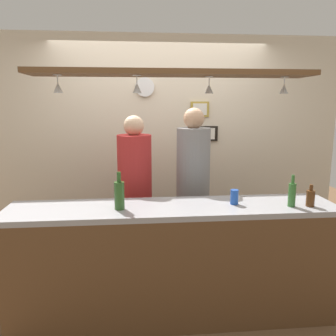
{
  "coord_description": "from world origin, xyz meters",
  "views": [
    {
      "loc": [
        -0.3,
        -3.0,
        1.81
      ],
      "look_at": [
        0.0,
        0.1,
        1.22
      ],
      "focal_mm": 36.36,
      "sensor_mm": 36.0,
      "label": 1
    }
  ],
  "objects_px": {
    "person_left_red_shirt": "(135,183)",
    "picture_frame_upper_small": "(200,109)",
    "picture_frame_lower_pair": "(205,134)",
    "wall_clock": "(145,87)",
    "bottle_beer_brown_stubby": "(310,198)",
    "drink_can": "(234,197)",
    "bottle_beer_green_import": "(292,194)",
    "person_right_grey_shirt": "(193,177)",
    "bottle_champagne_green": "(119,195)"
  },
  "relations": [
    {
      "from": "bottle_beer_green_import",
      "to": "bottle_beer_brown_stubby",
      "type": "bearing_deg",
      "value": -4.05
    },
    {
      "from": "person_left_red_shirt",
      "to": "bottle_beer_green_import",
      "type": "distance_m",
      "value": 1.5
    },
    {
      "from": "bottle_champagne_green",
      "to": "picture_frame_lower_pair",
      "type": "bearing_deg",
      "value": 56.03
    },
    {
      "from": "wall_clock",
      "to": "picture_frame_lower_pair",
      "type": "bearing_deg",
      "value": 0.49
    },
    {
      "from": "drink_can",
      "to": "picture_frame_lower_pair",
      "type": "height_order",
      "value": "picture_frame_lower_pair"
    },
    {
      "from": "bottle_beer_brown_stubby",
      "to": "wall_clock",
      "type": "bearing_deg",
      "value": 130.31
    },
    {
      "from": "wall_clock",
      "to": "person_right_grey_shirt",
      "type": "bearing_deg",
      "value": -56.86
    },
    {
      "from": "drink_can",
      "to": "wall_clock",
      "type": "bearing_deg",
      "value": 116.21
    },
    {
      "from": "person_left_red_shirt",
      "to": "bottle_beer_brown_stubby",
      "type": "distance_m",
      "value": 1.63
    },
    {
      "from": "person_right_grey_shirt",
      "to": "bottle_champagne_green",
      "type": "distance_m",
      "value": 1.03
    },
    {
      "from": "bottle_beer_brown_stubby",
      "to": "bottle_beer_green_import",
      "type": "bearing_deg",
      "value": 175.95
    },
    {
      "from": "drink_can",
      "to": "picture_frame_lower_pair",
      "type": "xyz_separation_m",
      "value": [
        0.04,
        1.41,
        0.4
      ]
    },
    {
      "from": "picture_frame_lower_pair",
      "to": "picture_frame_upper_small",
      "type": "distance_m",
      "value": 0.3
    },
    {
      "from": "person_left_red_shirt",
      "to": "drink_can",
      "type": "relative_size",
      "value": 13.89
    },
    {
      "from": "bottle_beer_brown_stubby",
      "to": "bottle_champagne_green",
      "type": "xyz_separation_m",
      "value": [
        -1.54,
        0.07,
        0.05
      ]
    },
    {
      "from": "bottle_champagne_green",
      "to": "person_left_red_shirt",
      "type": "bearing_deg",
      "value": 80.82
    },
    {
      "from": "bottle_champagne_green",
      "to": "picture_frame_lower_pair",
      "type": "distance_m",
      "value": 1.78
    },
    {
      "from": "picture_frame_lower_pair",
      "to": "wall_clock",
      "type": "relative_size",
      "value": 1.36
    },
    {
      "from": "picture_frame_upper_small",
      "to": "bottle_beer_green_import",
      "type": "bearing_deg",
      "value": -72.38
    },
    {
      "from": "bottle_beer_brown_stubby",
      "to": "picture_frame_upper_small",
      "type": "bearing_deg",
      "value": 112.58
    },
    {
      "from": "person_left_red_shirt",
      "to": "picture_frame_upper_small",
      "type": "distance_m",
      "value": 1.28
    },
    {
      "from": "person_left_red_shirt",
      "to": "bottle_champagne_green",
      "type": "xyz_separation_m",
      "value": [
        -0.12,
        -0.74,
        0.08
      ]
    },
    {
      "from": "person_right_grey_shirt",
      "to": "bottle_champagne_green",
      "type": "bearing_deg",
      "value": -133.83
    },
    {
      "from": "drink_can",
      "to": "picture_frame_upper_small",
      "type": "distance_m",
      "value": 1.57
    },
    {
      "from": "person_right_grey_shirt",
      "to": "picture_frame_lower_pair",
      "type": "distance_m",
      "value": 0.85
    },
    {
      "from": "person_left_red_shirt",
      "to": "bottle_champagne_green",
      "type": "bearing_deg",
      "value": -99.18
    },
    {
      "from": "person_right_grey_shirt",
      "to": "bottle_beer_brown_stubby",
      "type": "distance_m",
      "value": 1.16
    },
    {
      "from": "drink_can",
      "to": "picture_frame_upper_small",
      "type": "relative_size",
      "value": 0.55
    },
    {
      "from": "person_left_red_shirt",
      "to": "picture_frame_upper_small",
      "type": "height_order",
      "value": "picture_frame_upper_small"
    },
    {
      "from": "bottle_beer_brown_stubby",
      "to": "bottle_champagne_green",
      "type": "bearing_deg",
      "value": 177.41
    },
    {
      "from": "bottle_beer_brown_stubby",
      "to": "bottle_champagne_green",
      "type": "distance_m",
      "value": 1.54
    },
    {
      "from": "person_left_red_shirt",
      "to": "drink_can",
      "type": "distance_m",
      "value": 1.08
    },
    {
      "from": "person_left_red_shirt",
      "to": "drink_can",
      "type": "height_order",
      "value": "person_left_red_shirt"
    },
    {
      "from": "picture_frame_upper_small",
      "to": "person_left_red_shirt",
      "type": "bearing_deg",
      "value": -137.83
    },
    {
      "from": "bottle_beer_green_import",
      "to": "wall_clock",
      "type": "xyz_separation_m",
      "value": [
        -1.13,
        1.5,
        0.91
      ]
    },
    {
      "from": "bottle_champagne_green",
      "to": "picture_frame_upper_small",
      "type": "distance_m",
      "value": 1.82
    },
    {
      "from": "bottle_beer_brown_stubby",
      "to": "drink_can",
      "type": "height_order",
      "value": "bottle_beer_brown_stubby"
    },
    {
      "from": "bottle_beer_green_import",
      "to": "picture_frame_lower_pair",
      "type": "xyz_separation_m",
      "value": [
        -0.41,
        1.51,
        0.36
      ]
    },
    {
      "from": "bottle_beer_green_import",
      "to": "person_right_grey_shirt",
      "type": "bearing_deg",
      "value": 130.06
    },
    {
      "from": "person_left_red_shirt",
      "to": "bottle_beer_brown_stubby",
      "type": "height_order",
      "value": "person_left_red_shirt"
    },
    {
      "from": "wall_clock",
      "to": "picture_frame_upper_small",
      "type": "bearing_deg",
      "value": 0.55
    },
    {
      "from": "bottle_champagne_green",
      "to": "drink_can",
      "type": "height_order",
      "value": "bottle_champagne_green"
    },
    {
      "from": "bottle_beer_brown_stubby",
      "to": "picture_frame_lower_pair",
      "type": "height_order",
      "value": "picture_frame_lower_pair"
    },
    {
      "from": "person_left_red_shirt",
      "to": "bottle_beer_green_import",
      "type": "height_order",
      "value": "person_left_red_shirt"
    },
    {
      "from": "drink_can",
      "to": "wall_clock",
      "type": "height_order",
      "value": "wall_clock"
    },
    {
      "from": "picture_frame_upper_small",
      "to": "wall_clock",
      "type": "relative_size",
      "value": 1.0
    },
    {
      "from": "picture_frame_lower_pair",
      "to": "bottle_beer_brown_stubby",
      "type": "bearing_deg",
      "value": -69.84
    },
    {
      "from": "person_right_grey_shirt",
      "to": "bottle_beer_brown_stubby",
      "type": "bearing_deg",
      "value": -44.49
    },
    {
      "from": "person_left_red_shirt",
      "to": "picture_frame_upper_small",
      "type": "relative_size",
      "value": 7.7
    },
    {
      "from": "bottle_champagne_green",
      "to": "picture_frame_lower_pair",
      "type": "relative_size",
      "value": 1.0
    }
  ]
}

